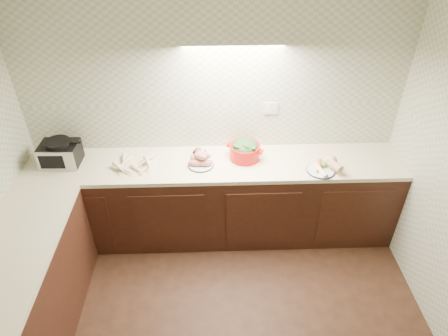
{
  "coord_description": "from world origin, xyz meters",
  "views": [
    {
      "loc": [
        -0.02,
        -1.6,
        3.1
      ],
      "look_at": [
        0.08,
        1.25,
        1.02
      ],
      "focal_mm": 32.0,
      "sensor_mm": 36.0,
      "label": 1
    }
  ],
  "objects_px": {
    "dutch_oven": "(245,150)",
    "veg_plate": "(326,165)",
    "toaster_oven": "(60,153)",
    "onion_bowl": "(199,153)",
    "sweet_potato_plate": "(201,160)",
    "parsnip_pile": "(138,164)"
  },
  "relations": [
    {
      "from": "dutch_oven",
      "to": "veg_plate",
      "type": "bearing_deg",
      "value": 9.31
    },
    {
      "from": "toaster_oven",
      "to": "onion_bowl",
      "type": "xyz_separation_m",
      "value": [
        1.3,
        0.07,
        -0.08
      ]
    },
    {
      "from": "parsnip_pile",
      "to": "sweet_potato_plate",
      "type": "xyz_separation_m",
      "value": [
        0.59,
        0.0,
        0.03
      ]
    },
    {
      "from": "dutch_oven",
      "to": "veg_plate",
      "type": "xyz_separation_m",
      "value": [
        0.74,
        -0.21,
        -0.05
      ]
    },
    {
      "from": "toaster_oven",
      "to": "veg_plate",
      "type": "bearing_deg",
      "value": -2.39
    },
    {
      "from": "sweet_potato_plate",
      "to": "dutch_oven",
      "type": "bearing_deg",
      "value": 13.64
    },
    {
      "from": "parsnip_pile",
      "to": "veg_plate",
      "type": "bearing_deg",
      "value": -3.27
    },
    {
      "from": "sweet_potato_plate",
      "to": "dutch_oven",
      "type": "height_order",
      "value": "dutch_oven"
    },
    {
      "from": "parsnip_pile",
      "to": "sweet_potato_plate",
      "type": "height_order",
      "value": "sweet_potato_plate"
    },
    {
      "from": "toaster_oven",
      "to": "onion_bowl",
      "type": "height_order",
      "value": "toaster_oven"
    },
    {
      "from": "onion_bowl",
      "to": "dutch_oven",
      "type": "height_order",
      "value": "dutch_oven"
    },
    {
      "from": "parsnip_pile",
      "to": "sweet_potato_plate",
      "type": "distance_m",
      "value": 0.59
    },
    {
      "from": "toaster_oven",
      "to": "parsnip_pile",
      "type": "height_order",
      "value": "toaster_oven"
    },
    {
      "from": "toaster_oven",
      "to": "parsnip_pile",
      "type": "relative_size",
      "value": 0.96
    },
    {
      "from": "veg_plate",
      "to": "parsnip_pile",
      "type": "bearing_deg",
      "value": 176.73
    },
    {
      "from": "toaster_oven",
      "to": "onion_bowl",
      "type": "relative_size",
      "value": 2.68
    },
    {
      "from": "toaster_oven",
      "to": "sweet_potato_plate",
      "type": "relative_size",
      "value": 1.45
    },
    {
      "from": "veg_plate",
      "to": "toaster_oven",
      "type": "bearing_deg",
      "value": 175.79
    },
    {
      "from": "sweet_potato_plate",
      "to": "veg_plate",
      "type": "xyz_separation_m",
      "value": [
        1.16,
        -0.1,
        -0.01
      ]
    },
    {
      "from": "veg_plate",
      "to": "onion_bowl",
      "type": "bearing_deg",
      "value": 167.88
    },
    {
      "from": "onion_bowl",
      "to": "parsnip_pile",
      "type": "bearing_deg",
      "value": -165.08
    },
    {
      "from": "parsnip_pile",
      "to": "dutch_oven",
      "type": "xyz_separation_m",
      "value": [
        1.01,
        0.11,
        0.07
      ]
    }
  ]
}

